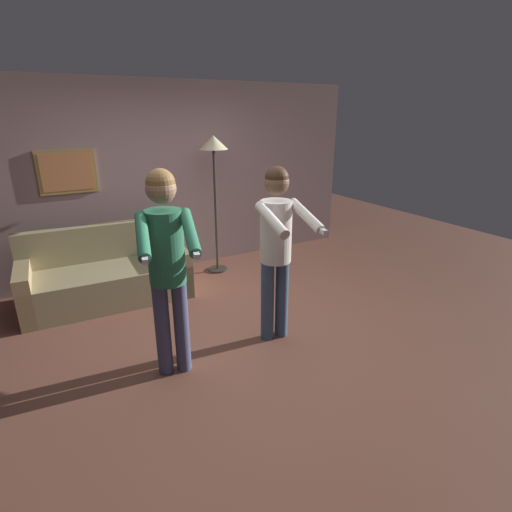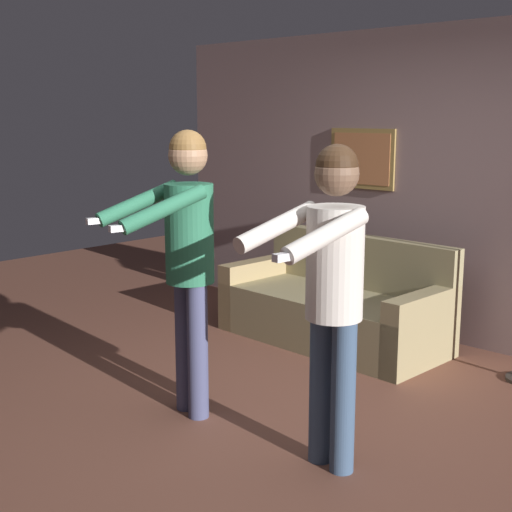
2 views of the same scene
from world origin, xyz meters
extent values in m
plane|color=brown|center=(0.00, 0.00, 0.00)|extent=(12.00, 12.00, 0.00)
cube|color=gray|center=(0.00, 2.22, 1.30)|extent=(6.40, 0.06, 2.60)
cube|color=olive|center=(-1.02, 2.18, 1.49)|extent=(0.67, 0.02, 0.53)
cube|color=#B26B40|center=(-1.02, 2.16, 1.49)|extent=(0.59, 0.01, 0.45)
cube|color=#91855E|center=(-0.82, 1.50, 0.21)|extent=(1.93, 0.93, 0.42)
cube|color=#91855E|center=(-0.81, 1.86, 0.65)|extent=(1.90, 0.22, 0.45)
cube|color=#978157|center=(-1.69, 1.54, 0.29)|extent=(0.20, 0.86, 0.58)
cube|color=#8F7F58|center=(0.05, 1.47, 0.29)|extent=(0.20, 0.86, 0.58)
cylinder|color=#44486B|center=(-0.67, -0.24, 0.43)|extent=(0.13, 0.13, 0.86)
cylinder|color=#44486B|center=(-0.51, -0.28, 0.43)|extent=(0.13, 0.13, 0.86)
cylinder|color=#286B4C|center=(-0.59, -0.26, 1.16)|extent=(0.30, 0.30, 0.61)
sphere|color=#9E7556|center=(-0.59, -0.26, 1.64)|extent=(0.24, 0.24, 0.24)
sphere|color=brown|center=(-0.59, -0.26, 1.68)|extent=(0.22, 0.22, 0.22)
cylinder|color=#286B4C|center=(-0.82, -0.47, 1.35)|extent=(0.21, 0.54, 0.26)
cube|color=white|center=(-0.87, -0.72, 1.27)|extent=(0.07, 0.16, 0.04)
cylinder|color=#286B4C|center=(-0.48, -0.55, 1.35)|extent=(0.21, 0.54, 0.26)
cube|color=white|center=(-0.54, -0.80, 1.27)|extent=(0.07, 0.16, 0.04)
cylinder|color=#3A516E|center=(0.40, -0.21, 0.42)|extent=(0.13, 0.13, 0.83)
cylinder|color=#3A516E|center=(0.56, -0.23, 0.42)|extent=(0.13, 0.13, 0.83)
cylinder|color=silver|center=(0.48, -0.22, 1.13)|extent=(0.30, 0.30, 0.59)
sphere|color=brown|center=(0.48, -0.22, 1.59)|extent=(0.23, 0.23, 0.23)
sphere|color=#382314|center=(0.48, -0.22, 1.63)|extent=(0.22, 0.22, 0.22)
cylinder|color=silver|center=(0.29, -0.45, 1.32)|extent=(0.14, 0.53, 0.23)
cylinder|color=silver|center=(0.63, -0.49, 1.32)|extent=(0.14, 0.53, 0.23)
cube|color=white|center=(0.60, -0.74, 1.25)|extent=(0.06, 0.15, 0.04)
camera|label=1|loc=(-1.47, -3.25, 2.19)|focal=28.00mm
camera|label=2|loc=(2.64, -3.12, 1.88)|focal=50.00mm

